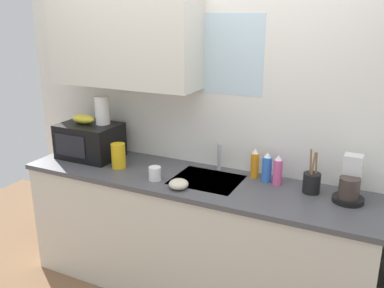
# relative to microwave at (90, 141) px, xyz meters

# --- Properties ---
(kitchen_wall_assembly) EXTENTS (3.28, 0.42, 2.50)m
(kitchen_wall_assembly) POSITION_rel_microwave_xyz_m (0.79, 0.26, 0.33)
(kitchen_wall_assembly) COLOR white
(kitchen_wall_assembly) RESTS_ON ground
(counter_unit) EXTENTS (2.51, 0.63, 0.90)m
(counter_unit) POSITION_rel_microwave_xyz_m (0.92, -0.05, -0.58)
(counter_unit) COLOR silver
(counter_unit) RESTS_ON ground
(sink_faucet) EXTENTS (0.03, 0.03, 0.20)m
(sink_faucet) POSITION_rel_microwave_xyz_m (1.03, 0.19, -0.04)
(sink_faucet) COLOR #B2B5BA
(sink_faucet) RESTS_ON counter_unit
(microwave) EXTENTS (0.46, 0.35, 0.27)m
(microwave) POSITION_rel_microwave_xyz_m (0.00, 0.00, 0.00)
(microwave) COLOR black
(microwave) RESTS_ON counter_unit
(banana_bunch) EXTENTS (0.20, 0.11, 0.07)m
(banana_bunch) POSITION_rel_microwave_xyz_m (-0.05, 0.00, 0.17)
(banana_bunch) COLOR gold
(banana_bunch) RESTS_ON microwave
(paper_towel_roll) EXTENTS (0.11, 0.11, 0.22)m
(paper_towel_roll) POSITION_rel_microwave_xyz_m (0.10, 0.05, 0.24)
(paper_towel_roll) COLOR white
(paper_towel_roll) RESTS_ON microwave
(coffee_maker) EXTENTS (0.19, 0.21, 0.28)m
(coffee_maker) POSITION_rel_microwave_xyz_m (1.94, 0.06, -0.03)
(coffee_maker) COLOR black
(coffee_maker) RESTS_ON counter_unit
(dish_soap_bottle_orange) EXTENTS (0.06, 0.06, 0.21)m
(dish_soap_bottle_orange) POSITION_rel_microwave_xyz_m (1.31, 0.16, -0.04)
(dish_soap_bottle_orange) COLOR orange
(dish_soap_bottle_orange) RESTS_ON counter_unit
(dish_soap_bottle_blue) EXTENTS (0.07, 0.07, 0.21)m
(dish_soap_bottle_blue) POSITION_rel_microwave_xyz_m (1.40, 0.13, -0.04)
(dish_soap_bottle_blue) COLOR blue
(dish_soap_bottle_blue) RESTS_ON counter_unit
(dish_soap_bottle_pink) EXTENTS (0.06, 0.06, 0.21)m
(dish_soap_bottle_pink) POSITION_rel_microwave_xyz_m (1.48, 0.11, -0.04)
(dish_soap_bottle_pink) COLOR #E55999
(dish_soap_bottle_pink) RESTS_ON counter_unit
(cereal_canister) EXTENTS (0.10, 0.10, 0.18)m
(cereal_canister) POSITION_rel_microwave_xyz_m (0.34, -0.10, -0.04)
(cereal_canister) COLOR gold
(cereal_canister) RESTS_ON counter_unit
(mug_white) EXTENTS (0.08, 0.08, 0.09)m
(mug_white) POSITION_rel_microwave_xyz_m (0.71, -0.19, -0.09)
(mug_white) COLOR white
(mug_white) RESTS_ON counter_unit
(utensil_crock) EXTENTS (0.11, 0.11, 0.29)m
(utensil_crock) POSITION_rel_microwave_xyz_m (1.71, 0.07, -0.06)
(utensil_crock) COLOR black
(utensil_crock) RESTS_ON counter_unit
(small_bowl) EXTENTS (0.13, 0.13, 0.06)m
(small_bowl) POSITION_rel_microwave_xyz_m (0.93, -0.25, -0.10)
(small_bowl) COLOR beige
(small_bowl) RESTS_ON counter_unit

